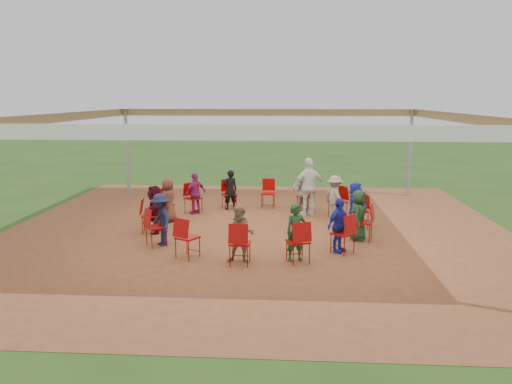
# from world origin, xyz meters

# --- Properties ---
(ground) EXTENTS (80.00, 80.00, 0.00)m
(ground) POSITION_xyz_m (0.00, 0.00, 0.00)
(ground) COLOR #254816
(ground) RESTS_ON ground
(dirt_patch) EXTENTS (13.00, 13.00, 0.00)m
(dirt_patch) POSITION_xyz_m (0.00, 0.00, 0.01)
(dirt_patch) COLOR brown
(dirt_patch) RESTS_ON ground
(tent) EXTENTS (10.33, 10.33, 3.00)m
(tent) POSITION_xyz_m (0.00, 0.00, 2.37)
(tent) COLOR #B2B2B7
(tent) RESTS_ON ground
(chair_0) EXTENTS (0.54, 0.53, 0.90)m
(chair_0) POSITION_xyz_m (2.60, -0.77, 0.45)
(chair_0) COLOR #A30807
(chair_0) RESTS_ON ground
(chair_1) EXTENTS (0.50, 0.48, 0.90)m
(chair_1) POSITION_xyz_m (2.68, 0.43, 0.45)
(chair_1) COLOR #A30807
(chair_1) RESTS_ON ground
(chair_2) EXTENTS (0.60, 0.60, 0.90)m
(chair_2) POSITION_xyz_m (2.23, 1.55, 0.45)
(chair_2) COLOR #A30807
(chair_2) RESTS_ON ground
(chair_3) EXTENTS (0.58, 0.59, 0.90)m
(chair_3) POSITION_xyz_m (1.33, 2.37, 0.45)
(chair_3) COLOR #A30807
(chair_3) RESTS_ON ground
(chair_4) EXTENTS (0.45, 0.47, 0.90)m
(chair_4) POSITION_xyz_m (0.18, 2.71, 0.45)
(chair_4) COLOR #A30807
(chair_4) RESTS_ON ground
(chair_5) EXTENTS (0.55, 0.57, 0.90)m
(chair_5) POSITION_xyz_m (-1.02, 2.52, 0.45)
(chair_5) COLOR #A30807
(chair_5) RESTS_ON ground
(chair_6) EXTENTS (0.61, 0.61, 0.90)m
(chair_6) POSITION_xyz_m (-2.01, 1.83, 0.45)
(chair_6) COLOR #A30807
(chair_6) RESTS_ON ground
(chair_7) EXTENTS (0.54, 0.53, 0.90)m
(chair_7) POSITION_xyz_m (-2.60, 0.77, 0.45)
(chair_7) COLOR #A30807
(chair_7) RESTS_ON ground
(chair_8) EXTENTS (0.50, 0.48, 0.90)m
(chair_8) POSITION_xyz_m (-2.68, -0.43, 0.45)
(chair_8) COLOR #A30807
(chair_8) RESTS_ON ground
(chair_9) EXTENTS (0.60, 0.60, 0.90)m
(chair_9) POSITION_xyz_m (-2.23, -1.55, 0.45)
(chair_9) COLOR #A30807
(chair_9) RESTS_ON ground
(chair_10) EXTENTS (0.58, 0.59, 0.90)m
(chair_10) POSITION_xyz_m (-1.33, -2.37, 0.45)
(chair_10) COLOR #A30807
(chair_10) RESTS_ON ground
(chair_11) EXTENTS (0.45, 0.47, 0.90)m
(chair_11) POSITION_xyz_m (-0.18, -2.71, 0.45)
(chair_11) COLOR #A30807
(chair_11) RESTS_ON ground
(chair_12) EXTENTS (0.55, 0.57, 0.90)m
(chair_12) POSITION_xyz_m (1.02, -2.52, 0.45)
(chair_12) COLOR #A30807
(chair_12) RESTS_ON ground
(chair_13) EXTENTS (0.61, 0.61, 0.90)m
(chair_13) POSITION_xyz_m (2.01, -1.83, 0.45)
(chair_13) COLOR #A30807
(chair_13) RESTS_ON ground
(person_seated_0) EXTENTS (0.49, 0.67, 1.22)m
(person_seated_0) POSITION_xyz_m (2.49, -0.74, 0.62)
(person_seated_0) COLOR #1E4324
(person_seated_0) RESTS_ON ground
(person_seated_1) EXTENTS (0.60, 1.18, 1.22)m
(person_seated_1) POSITION_xyz_m (2.56, 0.41, 0.62)
(person_seated_1) COLOR #2430B4
(person_seated_1) RESTS_ON ground
(person_seated_2) EXTENTS (0.77, 0.87, 1.22)m
(person_seated_2) POSITION_xyz_m (2.13, 1.48, 0.62)
(person_seated_2) COLOR #9F998D
(person_seated_2) RESTS_ON ground
(person_seated_3) EXTENTS (0.68, 0.59, 1.22)m
(person_seated_3) POSITION_xyz_m (1.28, 2.26, 0.62)
(person_seated_3) COLOR gray
(person_seated_3) RESTS_ON ground
(person_seated_4) EXTENTS (0.52, 0.44, 1.22)m
(person_seated_4) POSITION_xyz_m (-0.97, 2.41, 0.62)
(person_seated_4) COLOR black
(person_seated_4) RESTS_ON ground
(person_seated_5) EXTENTS (0.75, 0.78, 1.22)m
(person_seated_5) POSITION_xyz_m (-1.92, 1.75, 0.62)
(person_seated_5) COLOR #992368
(person_seated_5) RESTS_ON ground
(person_seated_6) EXTENTS (0.49, 0.67, 1.22)m
(person_seated_6) POSITION_xyz_m (-2.49, 0.74, 0.62)
(person_seated_6) COLOR brown
(person_seated_6) RESTS_ON ground
(person_seated_7) EXTENTS (0.60, 1.18, 1.22)m
(person_seated_7) POSITION_xyz_m (-2.56, -0.41, 0.62)
(person_seated_7) COLOR #3C0813
(person_seated_7) RESTS_ON ground
(person_seated_8) EXTENTS (0.77, 0.87, 1.22)m
(person_seated_8) POSITION_xyz_m (-2.13, -1.48, 0.62)
(person_seated_8) COLOR #191F41
(person_seated_8) RESTS_ON ground
(person_seated_9) EXTENTS (0.61, 0.38, 1.22)m
(person_seated_9) POSITION_xyz_m (-0.17, -2.59, 0.62)
(person_seated_9) COLOR #9A8462
(person_seated_9) RESTS_ON ground
(person_seated_10) EXTENTS (0.52, 0.44, 1.22)m
(person_seated_10) POSITION_xyz_m (0.97, -2.41, 0.62)
(person_seated_10) COLOR #1E4324
(person_seated_10) RESTS_ON ground
(person_seated_11) EXTENTS (0.75, 0.78, 1.22)m
(person_seated_11) POSITION_xyz_m (1.92, -1.75, 0.62)
(person_seated_11) COLOR #2430B4
(person_seated_11) RESTS_ON ground
(standing_person) EXTENTS (1.11, 0.82, 1.69)m
(standing_person) POSITION_xyz_m (1.40, 1.72, 0.85)
(standing_person) COLOR white
(standing_person) RESTS_ON ground
(cable_coil) EXTENTS (0.32, 0.32, 0.03)m
(cable_coil) POSITION_xyz_m (1.11, 0.12, 0.02)
(cable_coil) COLOR black
(cable_coil) RESTS_ON ground
(laptop) EXTENTS (0.35, 0.39, 0.23)m
(laptop) POSITION_xyz_m (2.34, -0.69, 0.58)
(laptop) COLOR #B7B7BC
(laptop) RESTS_ON ground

